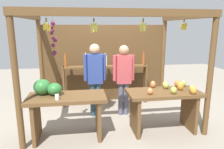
% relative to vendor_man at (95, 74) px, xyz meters
% --- Properties ---
extents(ground_plane, '(12.00, 12.00, 0.00)m').
position_rel_vendor_man_xyz_m(ground_plane, '(0.33, -0.09, -0.96)').
color(ground_plane, gray).
rests_on(ground_plane, ground).
extents(market_stall, '(3.34, 2.25, 2.23)m').
position_rel_vendor_man_xyz_m(market_stall, '(0.32, 0.39, 0.35)').
color(market_stall, brown).
rests_on(market_stall, ground).
extents(fruit_counter_left, '(1.35, 0.67, 1.06)m').
position_rel_vendor_man_xyz_m(fruit_counter_left, '(-0.65, -0.86, -0.30)').
color(fruit_counter_left, brown).
rests_on(fruit_counter_left, ground).
extents(fruit_counter_right, '(1.35, 0.65, 0.95)m').
position_rel_vendor_man_xyz_m(fruit_counter_right, '(1.24, -0.89, -0.36)').
color(fruit_counter_right, brown).
rests_on(fruit_counter_right, ground).
extents(bottle_shelf_unit, '(2.14, 0.22, 1.35)m').
position_rel_vendor_man_xyz_m(bottle_shelf_unit, '(0.32, 0.71, -0.17)').
color(bottle_shelf_unit, brown).
rests_on(bottle_shelf_unit, ground).
extents(vendor_man, '(0.48, 0.22, 1.61)m').
position_rel_vendor_man_xyz_m(vendor_man, '(0.00, 0.00, 0.00)').
color(vendor_man, '#2A495A').
rests_on(vendor_man, ground).
extents(vendor_woman, '(0.48, 0.21, 1.57)m').
position_rel_vendor_man_xyz_m(vendor_woman, '(0.63, -0.03, -0.02)').
color(vendor_woman, '#57596D').
rests_on(vendor_woman, ground).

